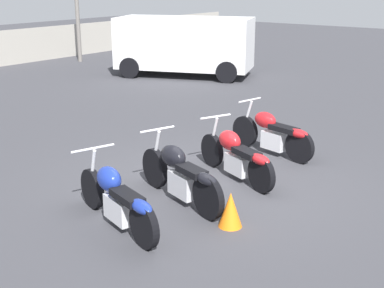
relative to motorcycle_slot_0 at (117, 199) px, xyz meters
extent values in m
plane|color=#38383D|center=(2.00, -0.09, -0.42)|extent=(60.00, 60.00, 0.00)
cylinder|color=black|center=(0.24, 0.76, -0.12)|extent=(0.28, 0.60, 0.60)
cylinder|color=black|center=(-0.22, -0.68, -0.12)|extent=(0.28, 0.60, 0.60)
cube|color=silver|center=(-0.01, -0.03, -0.15)|extent=(0.36, 0.58, 0.33)
ellipsoid|color=navy|center=(0.07, 0.21, 0.21)|extent=(0.42, 0.54, 0.34)
cube|color=black|center=(-0.09, -0.28, 0.13)|extent=(0.41, 0.63, 0.10)
ellipsoid|color=navy|center=(-0.20, -0.63, 0.12)|extent=(0.32, 0.48, 0.16)
cylinder|color=silver|center=(0.21, 0.66, 0.53)|extent=(0.64, 0.24, 0.04)
cylinder|color=silver|center=(0.22, 0.71, 0.21)|extent=(0.12, 0.25, 0.63)
cylinder|color=silver|center=(0.06, -0.21, -0.21)|extent=(0.27, 0.66, 0.07)
cylinder|color=black|center=(1.43, 0.57, -0.10)|extent=(0.30, 0.64, 0.65)
cylinder|color=black|center=(0.96, -0.83, -0.10)|extent=(0.30, 0.64, 0.65)
cube|color=silver|center=(1.17, -0.20, -0.13)|extent=(0.36, 0.57, 0.35)
ellipsoid|color=black|center=(1.25, 0.04, 0.26)|extent=(0.45, 0.60, 0.34)
cube|color=black|center=(1.09, -0.44, 0.17)|extent=(0.39, 0.57, 0.10)
ellipsoid|color=black|center=(0.98, -0.78, 0.16)|extent=(0.33, 0.48, 0.16)
cylinder|color=silver|center=(1.40, 0.47, 0.58)|extent=(0.59, 0.23, 0.04)
cylinder|color=silver|center=(1.41, 0.52, 0.24)|extent=(0.13, 0.26, 0.66)
cylinder|color=silver|center=(1.24, -0.38, -0.19)|extent=(0.30, 0.73, 0.07)
cylinder|color=black|center=(2.82, 0.41, -0.12)|extent=(0.32, 0.59, 0.59)
cylinder|color=black|center=(2.27, -0.93, -0.12)|extent=(0.32, 0.59, 0.59)
cube|color=silver|center=(2.51, -0.33, -0.15)|extent=(0.38, 0.56, 0.33)
ellipsoid|color=red|center=(2.61, -0.10, 0.21)|extent=(0.46, 0.58, 0.34)
cube|color=black|center=(2.42, -0.56, 0.13)|extent=(0.43, 0.60, 0.10)
ellipsoid|color=red|center=(2.29, -0.89, 0.12)|extent=(0.35, 0.48, 0.16)
cylinder|color=silver|center=(2.78, 0.31, 0.53)|extent=(0.58, 0.27, 0.04)
cylinder|color=silver|center=(2.80, 0.36, 0.20)|extent=(0.14, 0.25, 0.63)
cylinder|color=silver|center=(2.57, -0.51, -0.21)|extent=(0.32, 0.65, 0.07)
cylinder|color=black|center=(4.23, 0.58, -0.11)|extent=(0.23, 0.62, 0.61)
cylinder|color=black|center=(3.93, -0.78, -0.11)|extent=(0.23, 0.62, 0.61)
cube|color=silver|center=(4.06, -0.17, -0.14)|extent=(0.30, 0.53, 0.34)
ellipsoid|color=red|center=(4.11, 0.06, 0.23)|extent=(0.37, 0.54, 0.31)
cube|color=black|center=(4.01, -0.40, 0.15)|extent=(0.36, 0.63, 0.10)
ellipsoid|color=red|center=(3.94, -0.73, 0.13)|extent=(0.29, 0.47, 0.16)
cylinder|color=silver|center=(4.21, 0.48, 0.55)|extent=(0.59, 0.17, 0.04)
cylinder|color=silver|center=(4.22, 0.53, 0.22)|extent=(0.10, 0.26, 0.64)
cylinder|color=silver|center=(4.15, -0.33, -0.20)|extent=(0.22, 0.69, 0.07)
cube|color=white|center=(9.87, 6.51, 0.72)|extent=(3.44, 4.92, 1.71)
cube|color=black|center=(9.03, 8.61, 1.10)|extent=(1.58, 0.66, 0.51)
cylinder|color=black|center=(8.42, 7.74, -0.07)|extent=(0.47, 0.73, 0.70)
cylinder|color=black|center=(10.07, 8.40, -0.07)|extent=(0.47, 0.73, 0.70)
cylinder|color=black|center=(9.67, 4.63, -0.07)|extent=(0.47, 0.73, 0.70)
cylinder|color=black|center=(11.32, 5.29, -0.07)|extent=(0.47, 0.73, 0.70)
cone|color=orange|center=(0.94, -1.22, -0.17)|extent=(0.33, 0.33, 0.50)
camera|label=1|loc=(-4.72, -4.84, 2.86)|focal=50.00mm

